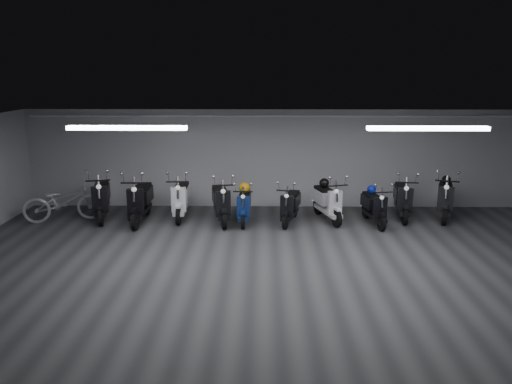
{
  "coord_description": "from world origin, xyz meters",
  "views": [
    {
      "loc": [
        -0.27,
        -8.81,
        3.87
      ],
      "look_at": [
        -0.44,
        2.5,
        1.05
      ],
      "focal_mm": 34.49,
      "sensor_mm": 36.0,
      "label": 1
    }
  ],
  "objects_px": {
    "bicycle": "(63,197)",
    "scooter_9": "(445,192)",
    "scooter_3": "(221,196)",
    "helmet_2": "(372,189)",
    "helmet_1": "(324,183)",
    "scooter_4": "(244,201)",
    "scooter_1": "(140,195)",
    "scooter_5": "(290,200)",
    "helmet_3": "(446,180)",
    "scooter_2": "(181,192)",
    "scooter_7": "(374,202)",
    "scooter_6": "(328,196)",
    "scooter_0": "(101,192)",
    "helmet_0": "(245,188)",
    "scooter_8": "(403,193)"
  },
  "relations": [
    {
      "from": "scooter_2",
      "to": "bicycle",
      "type": "height_order",
      "value": "scooter_2"
    },
    {
      "from": "scooter_6",
      "to": "scooter_9",
      "type": "height_order",
      "value": "scooter_9"
    },
    {
      "from": "scooter_3",
      "to": "scooter_4",
      "type": "xyz_separation_m",
      "value": [
        0.6,
        -0.06,
        -0.1
      ]
    },
    {
      "from": "scooter_2",
      "to": "scooter_9",
      "type": "xyz_separation_m",
      "value": [
        7.02,
        0.05,
        0.01
      ]
    },
    {
      "from": "scooter_5",
      "to": "helmet_2",
      "type": "relative_size",
      "value": 6.94
    },
    {
      "from": "scooter_7",
      "to": "scooter_1",
      "type": "bearing_deg",
      "value": 170.43
    },
    {
      "from": "scooter_9",
      "to": "helmet_2",
      "type": "height_order",
      "value": "scooter_9"
    },
    {
      "from": "scooter_9",
      "to": "scooter_2",
      "type": "bearing_deg",
      "value": -160.3
    },
    {
      "from": "scooter_0",
      "to": "scooter_2",
      "type": "distance_m",
      "value": 2.1
    },
    {
      "from": "scooter_2",
      "to": "scooter_7",
      "type": "bearing_deg",
      "value": -8.31
    },
    {
      "from": "scooter_5",
      "to": "bicycle",
      "type": "distance_m",
      "value": 5.92
    },
    {
      "from": "scooter_7",
      "to": "scooter_0",
      "type": "bearing_deg",
      "value": 168.3
    },
    {
      "from": "scooter_1",
      "to": "scooter_0",
      "type": "bearing_deg",
      "value": 164.88
    },
    {
      "from": "scooter_8",
      "to": "helmet_3",
      "type": "relative_size",
      "value": 7.81
    },
    {
      "from": "scooter_2",
      "to": "helmet_0",
      "type": "distance_m",
      "value": 1.73
    },
    {
      "from": "bicycle",
      "to": "scooter_9",
      "type": "bearing_deg",
      "value": -105.65
    },
    {
      "from": "scooter_5",
      "to": "helmet_1",
      "type": "height_order",
      "value": "scooter_5"
    },
    {
      "from": "scooter_7",
      "to": "scooter_9",
      "type": "distance_m",
      "value": 2.07
    },
    {
      "from": "scooter_1",
      "to": "helmet_3",
      "type": "bearing_deg",
      "value": 4.27
    },
    {
      "from": "scooter_1",
      "to": "scooter_3",
      "type": "distance_m",
      "value": 2.09
    },
    {
      "from": "helmet_1",
      "to": "helmet_2",
      "type": "relative_size",
      "value": 1.11
    },
    {
      "from": "scooter_2",
      "to": "scooter_6",
      "type": "xyz_separation_m",
      "value": [
        3.88,
        -0.18,
        -0.03
      ]
    },
    {
      "from": "scooter_1",
      "to": "helmet_1",
      "type": "xyz_separation_m",
      "value": [
        4.8,
        0.45,
        0.22
      ]
    },
    {
      "from": "scooter_4",
      "to": "helmet_0",
      "type": "relative_size",
      "value": 5.66
    },
    {
      "from": "scooter_2",
      "to": "helmet_1",
      "type": "distance_m",
      "value": 3.82
    },
    {
      "from": "helmet_3",
      "to": "scooter_0",
      "type": "bearing_deg",
      "value": -177.49
    },
    {
      "from": "scooter_9",
      "to": "helmet_1",
      "type": "height_order",
      "value": "scooter_9"
    },
    {
      "from": "helmet_0",
      "to": "scooter_9",
      "type": "bearing_deg",
      "value": 2.6
    },
    {
      "from": "scooter_7",
      "to": "scooter_2",
      "type": "bearing_deg",
      "value": 165.77
    },
    {
      "from": "helmet_1",
      "to": "scooter_1",
      "type": "bearing_deg",
      "value": -174.67
    },
    {
      "from": "scooter_4",
      "to": "helmet_1",
      "type": "bearing_deg",
      "value": 14.04
    },
    {
      "from": "scooter_9",
      "to": "helmet_1",
      "type": "xyz_separation_m",
      "value": [
        -3.21,
        0.01,
        0.24
      ]
    },
    {
      "from": "scooter_3",
      "to": "helmet_2",
      "type": "relative_size",
      "value": 7.93
    },
    {
      "from": "scooter_2",
      "to": "scooter_8",
      "type": "xyz_separation_m",
      "value": [
        5.91,
        0.08,
        -0.01
      ]
    },
    {
      "from": "scooter_0",
      "to": "helmet_0",
      "type": "distance_m",
      "value": 3.81
    },
    {
      "from": "helmet_1",
      "to": "scooter_9",
      "type": "bearing_deg",
      "value": -0.19
    },
    {
      "from": "scooter_1",
      "to": "helmet_2",
      "type": "xyz_separation_m",
      "value": [
        5.99,
        0.11,
        0.13
      ]
    },
    {
      "from": "scooter_5",
      "to": "scooter_8",
      "type": "bearing_deg",
      "value": 24.36
    },
    {
      "from": "scooter_0",
      "to": "scooter_5",
      "type": "distance_m",
      "value": 5.0
    },
    {
      "from": "scooter_2",
      "to": "bicycle",
      "type": "xyz_separation_m",
      "value": [
        -3.02,
        -0.34,
        -0.06
      ]
    },
    {
      "from": "scooter_6",
      "to": "scooter_8",
      "type": "relative_size",
      "value": 0.97
    },
    {
      "from": "scooter_1",
      "to": "scooter_5",
      "type": "bearing_deg",
      "value": -0.87
    },
    {
      "from": "scooter_3",
      "to": "scooter_4",
      "type": "distance_m",
      "value": 0.61
    },
    {
      "from": "scooter_4",
      "to": "helmet_0",
      "type": "xyz_separation_m",
      "value": [
        0.01,
        0.22,
        0.28
      ]
    },
    {
      "from": "scooter_4",
      "to": "helmet_2",
      "type": "height_order",
      "value": "scooter_4"
    },
    {
      "from": "scooter_8",
      "to": "scooter_9",
      "type": "bearing_deg",
      "value": 6.59
    },
    {
      "from": "scooter_2",
      "to": "scooter_8",
      "type": "distance_m",
      "value": 5.91
    },
    {
      "from": "scooter_2",
      "to": "scooter_5",
      "type": "relative_size",
      "value": 1.15
    },
    {
      "from": "helmet_1",
      "to": "scooter_5",
      "type": "bearing_deg",
      "value": -152.97
    },
    {
      "from": "scooter_9",
      "to": "helmet_0",
      "type": "distance_m",
      "value": 5.32
    }
  ]
}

